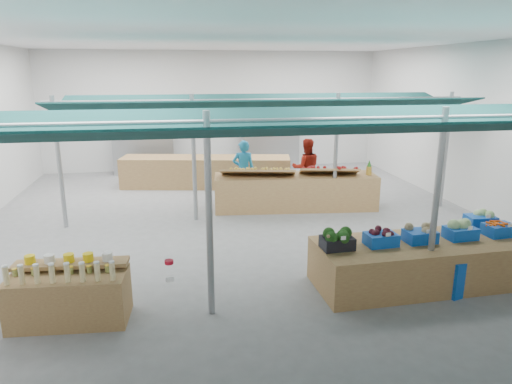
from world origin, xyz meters
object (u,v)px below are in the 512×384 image
bottle_shelf (70,294)px  crate_stack (458,276)px  veg_counter (429,262)px  vendor_right (306,168)px  fruit_counter (295,192)px  vendor_left (244,170)px

bottle_shelf → crate_stack: (5.98, -0.26, -0.10)m
veg_counter → crate_stack: bearing=-62.6°
veg_counter → vendor_right: (-0.50, 5.71, 0.46)m
crate_stack → fruit_counter: bearing=105.0°
bottle_shelf → crate_stack: 5.99m
bottle_shelf → vendor_right: vendor_right is taller
veg_counter → fruit_counter: bearing=101.7°
bottle_shelf → vendor_left: bearing=64.2°
bottle_shelf → crate_stack: size_ratio=2.77×
bottle_shelf → crate_stack: bottle_shelf is taller
crate_stack → veg_counter: bearing=119.1°
fruit_counter → vendor_right: (0.60, 1.10, 0.39)m
bottle_shelf → veg_counter: 5.73m
crate_stack → vendor_right: bearing=97.0°
vendor_left → vendor_right: bearing=-173.9°
bottle_shelf → veg_counter: size_ratio=0.43×
veg_counter → vendor_right: size_ratio=2.32×
vendor_right → crate_stack: bearing=103.1°
bottle_shelf → veg_counter: bottle_shelf is taller
vendor_left → vendor_right: same height
vendor_left → fruit_counter: bearing=143.6°
fruit_counter → vendor_left: size_ratio=2.50×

